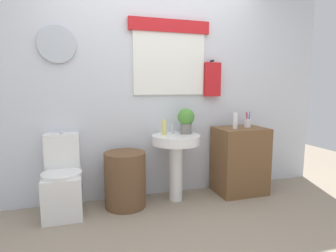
% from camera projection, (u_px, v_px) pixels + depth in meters
% --- Properties ---
extents(ground_plane, '(8.00, 8.00, 0.00)m').
position_uv_depth(ground_plane, '(187.00, 242.00, 2.28)').
color(ground_plane, gray).
extents(back_wall, '(4.40, 0.18, 2.60)m').
position_uv_depth(back_wall, '(153.00, 83.00, 3.19)').
color(back_wall, silver).
rests_on(back_wall, ground_plane).
extents(toilet, '(0.38, 0.51, 0.81)m').
position_uv_depth(toilet, '(63.00, 183.00, 2.79)').
color(toilet, white).
rests_on(toilet, ground_plane).
extents(laundry_hamper, '(0.43, 0.43, 0.59)m').
position_uv_depth(laundry_hamper, '(125.00, 180.00, 2.94)').
color(laundry_hamper, brown).
rests_on(laundry_hamper, ground_plane).
extents(pedestal_sink, '(0.53, 0.53, 0.74)m').
position_uv_depth(pedestal_sink, '(176.00, 151.00, 3.07)').
color(pedestal_sink, white).
rests_on(pedestal_sink, ground_plane).
extents(faucet, '(0.03, 0.03, 0.10)m').
position_uv_depth(faucet, '(173.00, 129.00, 3.15)').
color(faucet, silver).
rests_on(faucet, pedestal_sink).
extents(wooden_cabinet, '(0.58, 0.44, 0.79)m').
position_uv_depth(wooden_cabinet, '(240.00, 160.00, 3.33)').
color(wooden_cabinet, brown).
rests_on(wooden_cabinet, ground_plane).
extents(soap_bottle, '(0.05, 0.05, 0.17)m').
position_uv_depth(soap_bottle, '(164.00, 127.00, 3.04)').
color(soap_bottle, '#DBD166').
rests_on(soap_bottle, pedestal_sink).
extents(potted_plant, '(0.19, 0.19, 0.29)m').
position_uv_depth(potted_plant, '(186.00, 119.00, 3.12)').
color(potted_plant, slate).
rests_on(potted_plant, pedestal_sink).
extents(lotion_bottle, '(0.05, 0.05, 0.19)m').
position_uv_depth(lotion_bottle, '(235.00, 121.00, 3.19)').
color(lotion_bottle, white).
rests_on(lotion_bottle, wooden_cabinet).
extents(toothbrush_cup, '(0.08, 0.08, 0.19)m').
position_uv_depth(toothbrush_cup, '(248.00, 123.00, 3.31)').
color(toothbrush_cup, silver).
rests_on(toothbrush_cup, wooden_cabinet).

